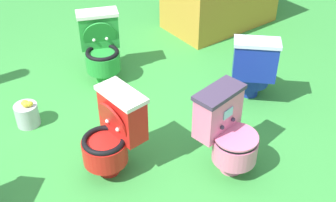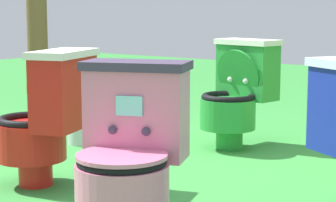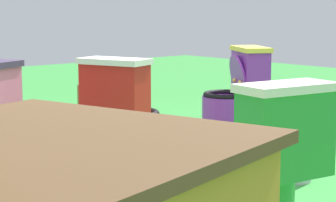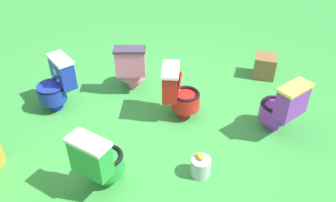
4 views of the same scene
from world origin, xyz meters
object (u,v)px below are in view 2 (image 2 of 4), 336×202
Objects in this scene: toilet_red at (46,117)px; wooden_post at (37,20)px; toilet_green at (237,92)px; toilet_pink at (129,152)px; lemon_bucket at (84,127)px.

toilet_red is 0.44× the size of wooden_post.
toilet_pink is at bearing 116.60° from toilet_green.
toilet_green is at bearing -4.26° from wooden_post.
wooden_post is at bearing 4.66° from toilet_green.
wooden_post is at bearing 150.60° from lemon_bucket.
toilet_green is 1.00× the size of toilet_red.
toilet_red is (-0.30, -1.43, 0.00)m from toilet_green.
toilet_red is 0.92m from toilet_pink.
toilet_pink is (0.86, -0.34, -0.00)m from toilet_red.
toilet_red is 1.00× the size of toilet_pink.
toilet_green is 0.44× the size of wooden_post.
toilet_green is at bearing -30.89° from toilet_red.
toilet_red is 2.63× the size of lemon_bucket.
toilet_red and toilet_pink have the same top height.
wooden_post is (-1.87, 1.59, 0.46)m from toilet_red.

